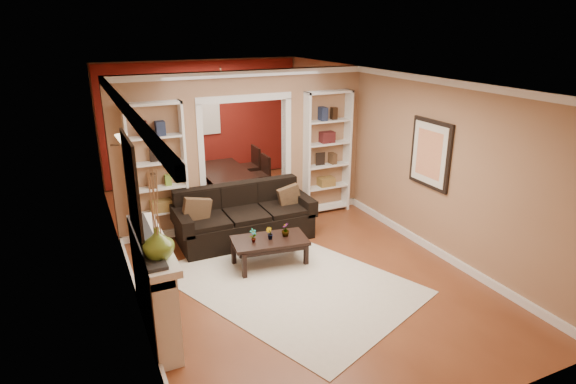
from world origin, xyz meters
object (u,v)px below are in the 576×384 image
coffee_table (270,252)px  bookshelf_right (327,153)px  sofa (245,215)px  bookshelf_left (158,174)px  fireplace (156,286)px  dining_table (226,183)px

coffee_table → bookshelf_right: bearing=48.7°
sofa → coffee_table: sofa is taller
sofa → bookshelf_left: 1.55m
sofa → fireplace: fireplace is taller
coffee_table → bookshelf_right: size_ratio=0.48×
sofa → fireplace: 2.65m
dining_table → sofa: bearing=170.4°
dining_table → bookshelf_left: bearing=135.1°
fireplace → dining_table: bearing=62.6°
fireplace → dining_table: (2.16, 4.15, -0.29)m
coffee_table → bookshelf_left: bearing=136.7°
bookshelf_left → dining_table: 2.45m
sofa → bookshelf_left: size_ratio=0.99×
fireplace → dining_table: 4.69m
sofa → bookshelf_right: size_ratio=0.99×
bookshelf_right → bookshelf_left: bearing=180.0°
coffee_table → fireplace: (-1.82, -0.95, 0.37)m
sofa → fireplace: (-1.79, -1.95, 0.14)m
fireplace → sofa: bearing=47.5°
coffee_table → bookshelf_left: bookshelf_left is taller
bookshelf_right → dining_table: bookshelf_right is taller
bookshelf_left → bookshelf_right: 3.10m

